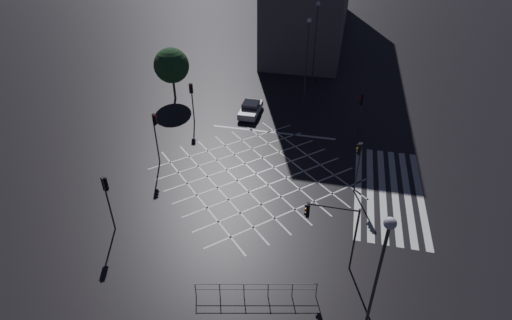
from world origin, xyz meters
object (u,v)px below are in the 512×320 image
at_px(street_lamp_west, 307,54).
at_px(street_lamp_far, 381,262).
at_px(street_lamp_east, 316,36).
at_px(traffic_light_ne_main, 192,95).
at_px(traffic_light_median_south, 358,158).
at_px(traffic_light_median_north, 155,129).
at_px(traffic_light_se_cross, 361,107).
at_px(traffic_light_nw_main, 107,193).
at_px(street_tree_near, 171,66).
at_px(waiting_car, 251,109).
at_px(traffic_light_sw_cross, 330,222).

xyz_separation_m(street_lamp_west, street_lamp_far, (-25.49, -6.18, -0.18)).
bearing_deg(street_lamp_east, traffic_light_ne_main, 136.47).
bearing_deg(street_lamp_far, traffic_light_median_south, 3.29).
height_order(traffic_light_median_north, traffic_light_se_cross, traffic_light_median_north).
bearing_deg(street_lamp_far, traffic_light_se_cross, 1.63).
distance_m(traffic_light_se_cross, street_lamp_west, 7.61).
xyz_separation_m(traffic_light_median_south, traffic_light_nw_main, (-7.68, 15.39, -0.06)).
relative_size(street_tree_near, waiting_car, 1.38).
bearing_deg(street_tree_near, traffic_light_nw_main, -168.21).
height_order(traffic_light_median_north, traffic_light_sw_cross, traffic_light_sw_cross).
bearing_deg(street_lamp_west, street_lamp_east, -2.34).
bearing_deg(waiting_car, traffic_light_median_south, 44.26).
relative_size(traffic_light_sw_cross, street_lamp_east, 0.47).
relative_size(street_lamp_west, street_lamp_far, 1.14).
bearing_deg(traffic_light_median_south, traffic_light_ne_main, -26.71).
bearing_deg(traffic_light_median_south, traffic_light_se_cross, -90.73).
height_order(street_lamp_east, street_lamp_far, street_lamp_east).
relative_size(traffic_light_median_north, street_lamp_west, 0.48).
bearing_deg(street_lamp_east, street_lamp_west, 177.66).
bearing_deg(traffic_light_sw_cross, street_tree_near, -48.47).
bearing_deg(street_lamp_east, waiting_car, 146.02).
distance_m(street_tree_near, waiting_car, 9.80).
distance_m(traffic_light_sw_cross, street_lamp_east, 26.95).
distance_m(traffic_light_sw_cross, traffic_light_se_cross, 16.60).
xyz_separation_m(traffic_light_median_north, traffic_light_se_cross, (8.37, -15.92, -0.30)).
relative_size(traffic_light_ne_main, street_lamp_far, 0.50).
distance_m(traffic_light_se_cross, street_lamp_east, 11.80).
height_order(traffic_light_median_south, traffic_light_sw_cross, traffic_light_sw_cross).
height_order(traffic_light_sw_cross, street_lamp_far, street_lamp_far).
height_order(traffic_light_se_cross, street_tree_near, street_tree_near).
bearing_deg(street_lamp_far, street_tree_near, 38.86).
height_order(traffic_light_sw_cross, traffic_light_nw_main, traffic_light_sw_cross).
relative_size(traffic_light_median_south, traffic_light_se_cross, 1.04).
xyz_separation_m(traffic_light_median_north, street_lamp_east, (18.40, -10.59, 2.91)).
xyz_separation_m(traffic_light_median_north, waiting_car, (10.45, -5.23, -2.61)).
height_order(street_lamp_east, waiting_car, street_lamp_east).
xyz_separation_m(traffic_light_nw_main, street_lamp_far, (-4.82, -16.11, 2.82)).
bearing_deg(traffic_light_median_north, street_lamp_east, 60.08).
height_order(traffic_light_sw_cross, street_lamp_west, street_lamp_west).
xyz_separation_m(traffic_light_ne_main, traffic_light_median_north, (-7.45, 0.19, 0.30)).
relative_size(traffic_light_se_cross, street_lamp_west, 0.44).
height_order(traffic_light_ne_main, traffic_light_se_cross, traffic_light_se_cross).
height_order(traffic_light_median_south, traffic_light_nw_main, traffic_light_median_south).
relative_size(traffic_light_median_south, traffic_light_nw_main, 1.02).
bearing_deg(street_tree_near, waiting_car, -101.96).
xyz_separation_m(traffic_light_sw_cross, waiting_car, (18.59, 9.09, -2.79)).
bearing_deg(traffic_light_nw_main, traffic_light_sw_cross, -90.22).
height_order(traffic_light_median_north, street_lamp_west, street_lamp_west).
height_order(traffic_light_median_south, street_lamp_far, street_lamp_far).
height_order(traffic_light_nw_main, traffic_light_se_cross, traffic_light_nw_main).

